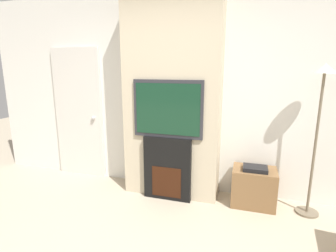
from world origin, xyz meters
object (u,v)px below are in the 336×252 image
television (168,109)px  media_stand (254,186)px  fireplace (168,168)px  floor_lamp (320,109)px

television → media_stand: size_ratio=1.69×
fireplace → media_stand: 1.10m
television → floor_lamp: floor_lamp is taller
fireplace → floor_lamp: bearing=4.0°
fireplace → floor_lamp: size_ratio=0.48×
media_stand → television: bearing=-172.1°
media_stand → fireplace: bearing=-172.2°
television → floor_lamp: 1.70m
television → media_stand: 1.44m
floor_lamp → media_stand: size_ratio=3.31×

